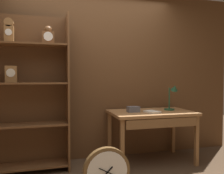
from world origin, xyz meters
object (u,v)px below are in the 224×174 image
Objects in this scene: round_clock_large at (107,172)px; bookshelf at (9,93)px; desk_lamp at (172,96)px; open_repair_manual at (152,112)px; toolbox_small at (133,109)px; workbench at (152,117)px.

bookshelf is at bearing 137.19° from round_clock_large.
open_repair_manual is at bearing -158.35° from desk_lamp.
workbench is at bearing -6.27° from toolbox_small.
bookshelf reaches higher than toolbox_small.
round_clock_large is (-0.85, -0.72, -0.49)m from open_repair_manual.
toolbox_small is (-0.64, -0.03, -0.18)m from desk_lamp.
open_repair_manual is (0.23, -0.14, -0.03)m from toolbox_small.
round_clock_large is (-1.25, -0.88, -0.70)m from desk_lamp.
toolbox_small is at bearing 173.73° from workbench.
round_clock_large is at bearing -144.82° from desk_lamp.
toolbox_small is (-0.28, 0.03, 0.12)m from workbench.
toolbox_small is at bearing 137.04° from open_repair_manual.
open_repair_manual is (1.91, -0.26, -0.28)m from bookshelf.
bookshelf is 1.94m from open_repair_manual.
desk_lamp reaches higher than toolbox_small.
desk_lamp reaches higher than workbench.
round_clock_large is at bearing -137.13° from workbench.
desk_lamp reaches higher than round_clock_large.
workbench is at bearing -4.57° from bookshelf.
toolbox_small reaches higher than open_repair_manual.
bookshelf reaches higher than desk_lamp.
bookshelf is 1.70m from toolbox_small.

